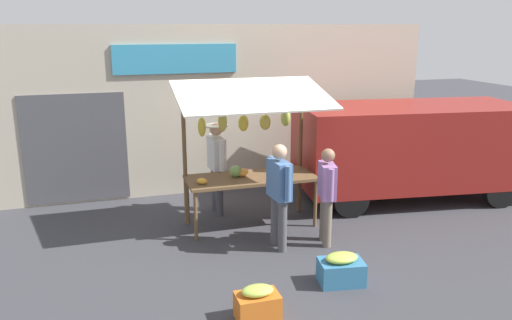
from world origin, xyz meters
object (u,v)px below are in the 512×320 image
shopper_with_ponytail (327,190)px  parked_van (403,144)px  vendor_with_sunhat (217,160)px  shopper_in_striped_shirt (279,189)px  market_stall (250,138)px  produce_crate_near (257,304)px  produce_crate_side (341,270)px

shopper_with_ponytail → parked_van: bearing=-42.2°
vendor_with_sunhat → shopper_with_ponytail: vendor_with_sunhat is taller
shopper_in_striped_shirt → parked_van: (-3.13, -1.54, 0.15)m
shopper_with_ponytail → parked_van: parked_van is taller
market_stall → shopper_with_ponytail: size_ratio=1.60×
produce_crate_near → vendor_with_sunhat: bearing=-95.4°
market_stall → shopper_in_striped_shirt: size_ratio=1.50×
produce_crate_near → produce_crate_side: size_ratio=0.79×
market_stall → produce_crate_near: 3.29m
market_stall → produce_crate_side: 2.81m
vendor_with_sunhat → produce_crate_near: vendor_with_sunhat is taller
vendor_with_sunhat → shopper_in_striped_shirt: vendor_with_sunhat is taller
shopper_in_striped_shirt → produce_crate_side: (-0.43, 1.33, -0.77)m
market_stall → parked_van: 3.34m
vendor_with_sunhat → parked_van: size_ratio=0.37×
market_stall → parked_van: market_stall is taller
parked_van → produce_crate_side: (2.70, 2.87, -0.92)m
shopper_in_striped_shirt → produce_crate_side: shopper_in_striped_shirt is taller
vendor_with_sunhat → shopper_in_striped_shirt: bearing=14.0°
shopper_in_striped_shirt → vendor_with_sunhat: bearing=12.6°
shopper_in_striped_shirt → produce_crate_near: bearing=148.5°
vendor_with_sunhat → produce_crate_side: vendor_with_sunhat is taller
produce_crate_near → produce_crate_side: bearing=-159.3°
produce_crate_near → shopper_in_striped_shirt: bearing=-116.4°
market_stall → vendor_with_sunhat: 0.98m
vendor_with_sunhat → shopper_in_striped_shirt: (-0.57, 1.79, -0.04)m
shopper_with_ponytail → produce_crate_side: (0.35, 1.28, -0.69)m
market_stall → shopper_in_striped_shirt: (-0.15, 1.07, -0.57)m
vendor_with_sunhat → produce_crate_near: 3.73m
shopper_with_ponytail → produce_crate_side: size_ratio=2.41×
market_stall → produce_crate_near: (0.76, 2.91, -1.34)m
produce_crate_side → shopper_in_striped_shirt: bearing=-72.2°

